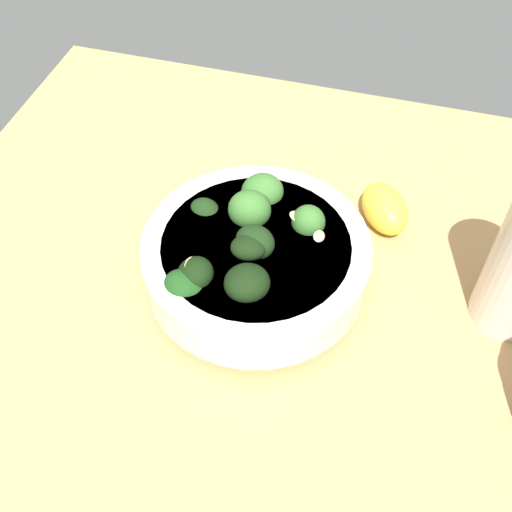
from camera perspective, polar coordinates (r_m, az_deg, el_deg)
name	(u,v)px	position (r cm, az deg, el deg)	size (l,w,h in cm)	color
ground_plane	(252,322)	(59.67, -0.33, -5.98)	(70.91, 70.91, 3.80)	tan
bowl_of_broccoli	(254,256)	(57.08, -0.14, 0.01)	(20.37, 20.37, 9.12)	silver
lemon_wedge	(385,208)	(64.98, 11.48, 4.22)	(6.57, 4.14, 3.93)	yellow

